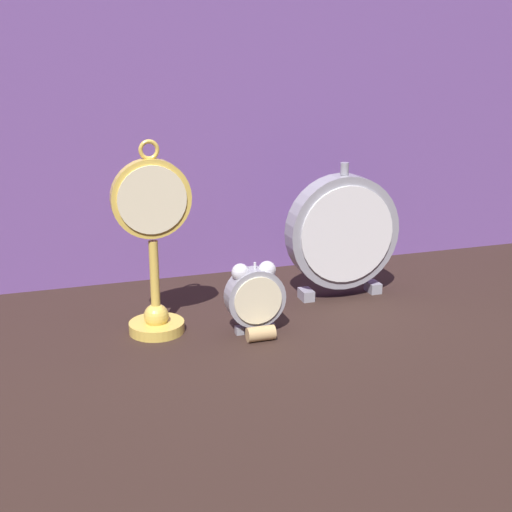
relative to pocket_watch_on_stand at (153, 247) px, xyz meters
name	(u,v)px	position (x,y,z in m)	size (l,w,h in m)	color
ground_plane	(272,337)	(0.16, -0.07, -0.13)	(4.00, 4.00, 0.00)	black
fabric_backdrop_drape	(213,63)	(0.16, 0.25, 0.25)	(1.44, 0.01, 0.77)	#6B478E
pocket_watch_on_stand	(153,247)	(0.00, 0.00, 0.00)	(0.12, 0.08, 0.29)	gold
alarm_clock_twin_bell	(255,294)	(0.14, -0.05, -0.07)	(0.09, 0.03, 0.11)	gray
mantel_clock_silver	(343,233)	(0.33, 0.06, -0.02)	(0.19, 0.04, 0.23)	gray
wine_cork	(261,334)	(0.14, -0.08, -0.12)	(0.02, 0.02, 0.04)	tan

